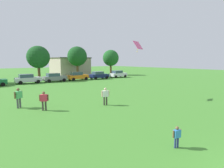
{
  "coord_description": "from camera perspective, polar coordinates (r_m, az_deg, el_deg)",
  "views": [
    {
      "loc": [
        -7.23,
        -0.35,
        4.09
      ],
      "look_at": [
        1.21,
        10.69,
        2.3
      ],
      "focal_mm": 29.25,
      "sensor_mm": 36.0,
      "label": 1
    }
  ],
  "objects": [
    {
      "name": "adult_bystander",
      "position": [
        16.77,
        -2.09,
        -3.41
      ],
      "size": [
        0.73,
        0.46,
        1.62
      ],
      "rotation": [
        0.0,
        0.0,
        2.79
      ],
      "color": "#3F3833",
      "rests_on": "ground"
    },
    {
      "name": "parked_car_silver_2",
      "position": [
        36.04,
        -24.86,
        1.51
      ],
      "size": [
        4.3,
        2.02,
        1.68
      ],
      "color": "silver",
      "rests_on": "ground"
    },
    {
      "name": "parked_car_navy_5",
      "position": [
        40.71,
        -4.14,
        2.77
      ],
      "size": [
        4.3,
        2.02,
        1.68
      ],
      "color": "#141E4C",
      "rests_on": "ground"
    },
    {
      "name": "ground_plane",
      "position": [
        31.47,
        -23.77,
        -0.75
      ],
      "size": [
        160.0,
        160.0,
        0.0
      ],
      "primitive_type": "plane",
      "color": "#42842D"
    },
    {
      "name": "child_kite_flyer",
      "position": [
        9.37,
        19.61,
        -14.82
      ],
      "size": [
        0.48,
        0.26,
        1.04
      ],
      "rotation": [
        0.0,
        0.0,
        -0.23
      ],
      "color": "navy",
      "rests_on": "ground"
    },
    {
      "name": "parked_car_orange_4",
      "position": [
        38.95,
        -10.73,
        2.45
      ],
      "size": [
        4.3,
        2.02,
        1.68
      ],
      "color": "orange",
      "rests_on": "ground"
    },
    {
      "name": "kite",
      "position": [
        20.02,
        8.1,
        11.81
      ],
      "size": [
        1.5,
        1.05,
        1.17
      ],
      "color": "#F24C8C"
    },
    {
      "name": "bystander_midfield",
      "position": [
        15.98,
        -20.51,
        -4.47
      ],
      "size": [
        0.69,
        0.49,
        1.59
      ],
      "rotation": [
        0.0,
        0.0,
        2.68
      ],
      "color": "#3F3833",
      "rests_on": "ground"
    },
    {
      "name": "parked_car_gray_3",
      "position": [
        37.01,
        -17.53,
        1.99
      ],
      "size": [
        4.3,
        2.02,
        1.68
      ],
      "color": "slate",
      "rests_on": "ground"
    },
    {
      "name": "house_left",
      "position": [
        53.92,
        -13.05,
        5.45
      ],
      "size": [
        9.29,
        9.1,
        4.96
      ],
      "color": "tan",
      "rests_on": "ground"
    },
    {
      "name": "tree_right",
      "position": [
        46.87,
        -10.83,
        8.48
      ],
      "size": [
        4.87,
        4.87,
        7.59
      ],
      "color": "brown",
      "rests_on": "ground"
    },
    {
      "name": "parked_car_white_6",
      "position": [
        44.39,
        1.9,
        3.16
      ],
      "size": [
        4.3,
        2.02,
        1.68
      ],
      "color": "white",
      "rests_on": "ground"
    },
    {
      "name": "tree_center",
      "position": [
        40.08,
        -22.04,
        7.77
      ],
      "size": [
        4.52,
        4.52,
        7.05
      ],
      "color": "brown",
      "rests_on": "ground"
    },
    {
      "name": "tree_far_right",
      "position": [
        52.29,
        -0.4,
        8.12
      ],
      "size": [
        4.56,
        4.56,
        7.1
      ],
      "color": "brown",
      "rests_on": "ground"
    },
    {
      "name": "bystander_near_trees",
      "position": [
        17.72,
        -27.21,
        -3.39
      ],
      "size": [
        0.73,
        0.57,
        1.75
      ],
      "rotation": [
        0.0,
        0.0,
        3.67
      ],
      "color": "#4C4C51",
      "rests_on": "ground"
    }
  ]
}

